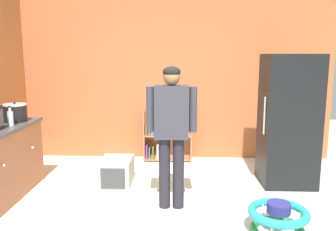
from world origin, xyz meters
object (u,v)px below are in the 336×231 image
object	(u,v)px
refrigerator	(288,120)
pet_carrier	(117,172)
crock_pot	(15,113)
standing_person	(172,125)
baby_walker	(278,218)
bookshelf	(165,138)
clear_bottle	(10,118)

from	to	relation	value
refrigerator	pet_carrier	distance (m)	2.45
refrigerator	crock_pot	bearing A→B (deg)	-175.53
standing_person	baby_walker	world-z (taller)	standing_person
bookshelf	standing_person	bearing A→B (deg)	-84.87
pet_carrier	bookshelf	bearing A→B (deg)	62.71
pet_carrier	crock_pot	distance (m)	1.55
refrigerator	pet_carrier	bearing A→B (deg)	-176.09
pet_carrier	crock_pot	xyz separation A→B (m)	(-1.30, -0.12, 0.84)
pet_carrier	clear_bottle	distance (m)	1.53
refrigerator	bookshelf	distance (m)	2.08
pet_carrier	clear_bottle	world-z (taller)	clear_bottle
baby_walker	clear_bottle	world-z (taller)	clear_bottle
bookshelf	standing_person	distance (m)	1.98
standing_person	pet_carrier	world-z (taller)	standing_person
pet_carrier	refrigerator	bearing A→B (deg)	3.91
standing_person	baby_walker	size ratio (longest dim) A/B	2.72
standing_person	pet_carrier	bearing A→B (deg)	137.97
refrigerator	clear_bottle	world-z (taller)	refrigerator
clear_bottle	baby_walker	bearing A→B (deg)	-15.63
bookshelf	crock_pot	world-z (taller)	crock_pot
baby_walker	refrigerator	bearing A→B (deg)	71.24
pet_carrier	crock_pot	size ratio (longest dim) A/B	1.83
crock_pot	clear_bottle	bearing A→B (deg)	-75.21
baby_walker	pet_carrier	world-z (taller)	pet_carrier
crock_pot	clear_bottle	size ratio (longest dim) A/B	1.23
bookshelf	crock_pot	distance (m)	2.40
baby_walker	crock_pot	world-z (taller)	crock_pot
standing_person	crock_pot	world-z (taller)	standing_person
standing_person	refrigerator	bearing A→B (deg)	28.71
bookshelf	pet_carrier	world-z (taller)	bookshelf
crock_pot	clear_bottle	xyz separation A→B (m)	(0.07, -0.28, -0.02)
bookshelf	crock_pot	xyz separation A→B (m)	(-1.91, -1.30, 0.65)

